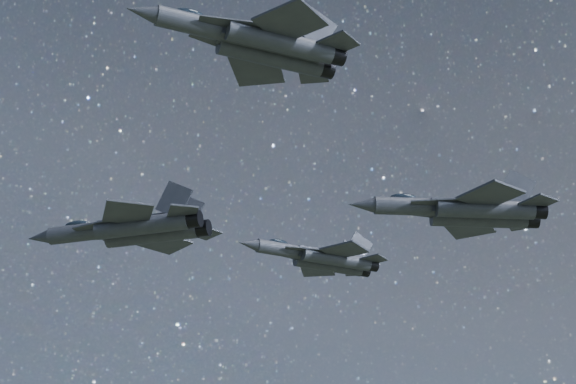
{
  "coord_description": "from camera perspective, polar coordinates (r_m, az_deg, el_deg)",
  "views": [
    {
      "loc": [
        -5.83,
        -71.43,
        114.84
      ],
      "look_at": [
        -2.0,
        1.79,
        149.33
      ],
      "focal_mm": 55.0,
      "sensor_mm": 36.0,
      "label": 1
    }
  ],
  "objects": [
    {
      "name": "jet_slot",
      "position": [
        82.64,
        11.42,
        -1.18
      ],
      "size": [
        18.7,
        13.31,
        4.77
      ],
      "rotation": [
        0.0,
        0.0,
        0.02
      ],
      "color": "#2D2F38"
    },
    {
      "name": "jet_right",
      "position": [
        58.55,
        -1.94,
        9.66
      ],
      "size": [
        15.25,
        10.17,
        3.87
      ],
      "rotation": [
        0.0,
        0.0,
        0.34
      ],
      "color": "#2D2F38"
    },
    {
      "name": "jet_lead",
      "position": [
        83.12,
        -10.01,
        -2.35
      ],
      "size": [
        19.05,
        12.72,
        4.83
      ],
      "rotation": [
        0.0,
        0.0,
        -0.34
      ],
      "color": "#2D2F38"
    },
    {
      "name": "jet_left",
      "position": [
        103.21,
        2.17,
        -4.28
      ],
      "size": [
        17.88,
        11.85,
        4.56
      ],
      "rotation": [
        0.0,
        0.0,
        0.37
      ],
      "color": "#2D2F38"
    }
  ]
}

